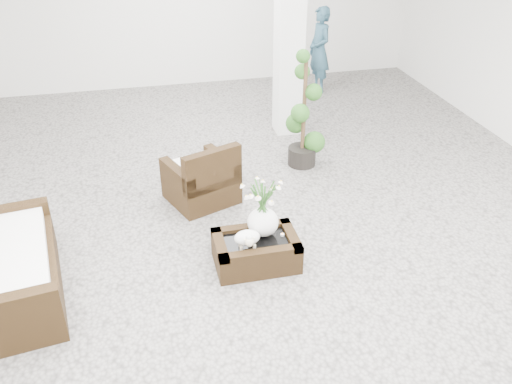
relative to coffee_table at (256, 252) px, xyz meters
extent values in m
plane|color=gray|center=(0.12, 0.59, -0.16)|extent=(11.00, 11.00, 0.00)
cube|color=white|center=(1.32, 3.39, 1.59)|extent=(0.40, 0.40, 3.50)
cube|color=#34220F|center=(0.00, 0.00, 0.00)|extent=(0.90, 0.60, 0.31)
ellipsoid|color=white|center=(-0.12, -0.10, 0.26)|extent=(0.28, 0.23, 0.21)
cylinder|color=white|center=(0.30, 0.02, 0.17)|extent=(0.04, 0.04, 0.03)
cube|color=#34220F|center=(-0.39, 1.49, 0.26)|extent=(1.01, 0.99, 0.84)
cube|color=#34220F|center=(-2.47, 0.05, 0.30)|extent=(1.06, 1.81, 0.91)
imported|color=#2C5063|center=(2.42, 5.08, 0.65)|extent=(0.46, 0.63, 1.61)
camera|label=1|loc=(-1.09, -4.70, 3.61)|focal=38.49mm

